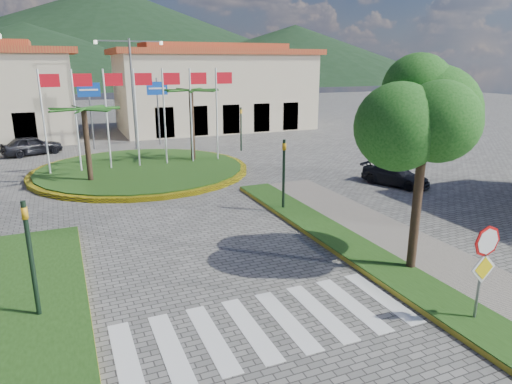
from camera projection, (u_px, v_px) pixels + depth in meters
name	position (u px, v px, depth m)	size (l,w,h in m)	color
sidewalk_right	(505.00, 312.00, 11.95)	(4.00, 28.00, 0.15)	gray
verge_right	(471.00, 321.00, 11.49)	(1.60, 28.00, 0.18)	#204112
crosswalk	(265.00, 325.00, 11.46)	(8.00, 3.00, 0.01)	silver
roundabout_island	(141.00, 169.00, 27.32)	(12.70, 12.70, 6.00)	yellow
stop_sign	(484.00, 259.00, 11.02)	(0.80, 0.11, 2.65)	slate
deciduous_tree	(427.00, 106.00, 13.00)	(3.60, 3.60, 6.80)	black
traffic_light_left	(30.00, 250.00, 11.16)	(0.15, 0.18, 3.20)	black
traffic_light_right	(284.00, 168.00, 19.70)	(0.15, 0.18, 3.20)	black
traffic_light_far	(241.00, 125.00, 33.39)	(0.18, 0.15, 3.20)	black
direction_sign_west	(90.00, 102.00, 33.56)	(1.60, 0.14, 5.20)	slate
direction_sign_east	(158.00, 100.00, 35.45)	(1.60, 0.14, 5.20)	slate
street_lamp_centre	(132.00, 88.00, 33.57)	(4.80, 0.16, 8.00)	slate
building_right	(215.00, 88.00, 44.21)	(19.08, 9.54, 8.05)	beige
hill_far_mid	(113.00, 35.00, 150.83)	(180.00, 180.00, 30.00)	black
hill_far_east	(295.00, 53.00, 151.25)	(120.00, 120.00, 18.00)	black
hill_near_back	(27.00, 55.00, 116.78)	(110.00, 110.00, 16.00)	black
car_dark_a	(32.00, 145.00, 32.26)	(1.60, 3.98, 1.36)	black
car_dark_b	(154.00, 129.00, 41.29)	(1.13, 3.24, 1.07)	black
car_side_right	(395.00, 175.00, 24.36)	(1.49, 3.67, 1.06)	black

